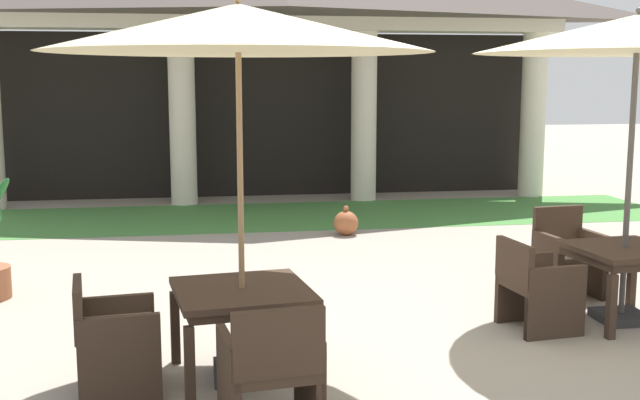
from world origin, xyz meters
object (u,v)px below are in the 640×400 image
object	(u,v)px
patio_umbrella_near_foreground	(238,31)
patio_chair_near_foreground_west	(113,338)
patio_umbrella_mid_left	(638,36)
terracotta_urn	(346,223)
patio_table_mid_left	(624,257)
patio_chair_mid_left_west	(536,286)
patio_chair_near_foreground_south	(271,370)
patio_table_near_foreground	(242,300)
patio_chair_mid_left_north	(567,256)

from	to	relation	value
patio_umbrella_near_foreground	patio_chair_near_foreground_west	bearing A→B (deg)	-172.49
patio_umbrella_mid_left	terracotta_urn	xyz separation A→B (m)	(-1.78, 4.45, -2.46)
patio_table_mid_left	patio_chair_mid_left_west	size ratio (longest dim) A/B	1.22
patio_table_mid_left	terracotta_urn	xyz separation A→B (m)	(-1.78, 4.45, -0.43)
patio_chair_near_foreground_south	terracotta_urn	distance (m)	6.49
patio_table_mid_left	patio_umbrella_mid_left	size ratio (longest dim) A/B	0.35
patio_umbrella_near_foreground	terracotta_urn	bearing A→B (deg)	71.15
patio_table_near_foreground	patio_chair_near_foreground_south	world-z (taller)	patio_chair_near_foreground_south
patio_chair_near_foreground_south	patio_chair_near_foreground_west	distance (m)	1.35
patio_table_mid_left	patio_table_near_foreground	bearing A→B (deg)	-166.49
patio_umbrella_near_foreground	patio_umbrella_mid_left	world-z (taller)	patio_umbrella_mid_left
patio_table_near_foreground	patio_chair_mid_left_west	distance (m)	2.80
patio_umbrella_mid_left	patio_chair_mid_left_west	size ratio (longest dim) A/B	3.51
patio_chair_mid_left_west	terracotta_urn	world-z (taller)	patio_chair_mid_left_west
patio_table_near_foreground	terracotta_urn	distance (m)	5.63
patio_chair_near_foreground_south	patio_chair_mid_left_west	bearing A→B (deg)	26.13
patio_chair_near_foreground_south	patio_table_mid_left	xyz separation A→B (m)	(3.47, 1.81, 0.21)
patio_umbrella_mid_left	patio_chair_mid_left_north	size ratio (longest dim) A/B	3.16
patio_table_mid_left	patio_chair_near_foreground_south	bearing A→B (deg)	-152.43
patio_table_near_foreground	patio_chair_mid_left_west	size ratio (longest dim) A/B	1.34
patio_table_near_foreground	patio_umbrella_mid_left	bearing A→B (deg)	13.51
patio_chair_mid_left_north	patio_chair_mid_left_west	bearing A→B (deg)	45.13
patio_umbrella_near_foreground	patio_table_mid_left	size ratio (longest dim) A/B	2.82
patio_umbrella_near_foreground	patio_chair_mid_left_north	size ratio (longest dim) A/B	3.10
patio_chair_near_foreground_south	patio_chair_mid_left_west	xyz separation A→B (m)	(2.57, 1.71, -0.00)
patio_umbrella_near_foreground	terracotta_urn	distance (m)	6.11
patio_table_near_foreground	patio_chair_mid_left_north	xyz separation A→B (m)	(3.49, 1.78, -0.19)
patio_umbrella_mid_left	patio_chair_mid_left_west	world-z (taller)	patio_umbrella_mid_left
patio_table_mid_left	patio_umbrella_mid_left	bearing A→B (deg)	-3.58
patio_umbrella_near_foreground	terracotta_urn	world-z (taller)	patio_umbrella_near_foreground
patio_umbrella_mid_left	patio_umbrella_near_foreground	bearing A→B (deg)	-166.49
patio_table_near_foreground	patio_table_mid_left	xyz separation A→B (m)	(3.60, 0.86, 0.00)
patio_chair_near_foreground_south	patio_table_near_foreground	bearing A→B (deg)	90.00
patio_table_near_foreground	patio_umbrella_mid_left	xyz separation A→B (m)	(3.60, 0.86, 2.02)
patio_chair_near_foreground_south	patio_table_mid_left	bearing A→B (deg)	20.06
patio_umbrella_near_foreground	patio_table_mid_left	bearing A→B (deg)	13.51
patio_table_mid_left	patio_chair_mid_left_north	world-z (taller)	patio_chair_mid_left_north
patio_chair_near_foreground_west	patio_umbrella_mid_left	size ratio (longest dim) A/B	0.29
patio_chair_near_foreground_south	patio_chair_mid_left_north	distance (m)	4.33
patio_umbrella_near_foreground	patio_chair_near_foreground_south	bearing A→B (deg)	-82.49
patio_table_near_foreground	patio_chair_near_foreground_west	world-z (taller)	patio_chair_near_foreground_west
patio_table_near_foreground	patio_chair_mid_left_west	xyz separation A→B (m)	(2.69, 0.76, -0.21)
patio_chair_near_foreground_west	terracotta_urn	xyz separation A→B (m)	(2.76, 5.44, -0.22)
patio_table_mid_left	patio_chair_near_foreground_west	bearing A→B (deg)	-167.72
patio_chair_near_foreground_south	patio_chair_mid_left_west	distance (m)	3.08
patio_chair_near_foreground_south	patio_chair_mid_left_north	xyz separation A→B (m)	(3.37, 2.72, 0.02)
patio_table_near_foreground	patio_chair_mid_left_north	world-z (taller)	patio_chair_mid_left_north
patio_table_near_foreground	patio_umbrella_near_foreground	bearing A→B (deg)	180.00
patio_table_near_foreground	patio_chair_near_foreground_south	xyz separation A→B (m)	(0.13, -0.95, -0.20)
patio_table_near_foreground	patio_chair_mid_left_west	world-z (taller)	patio_chair_mid_left_west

